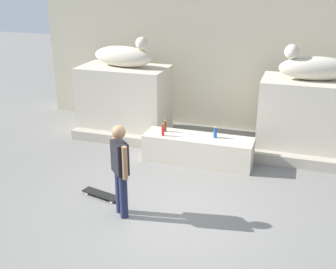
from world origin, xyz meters
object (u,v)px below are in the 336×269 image
(skater, at_px, (120,167))
(skateboard, at_px, (101,194))
(statue_reclining_left, at_px, (124,56))
(statue_reclining_right, at_px, (314,67))
(bottle_red, at_px, (163,131))
(bottle_blue, at_px, (215,133))
(bottle_brown, at_px, (165,127))

(skater, height_order, skateboard, skater)
(statue_reclining_left, height_order, statue_reclining_right, same)
(skater, distance_m, skateboard, 1.14)
(skater, bearing_deg, bottle_red, 135.34)
(statue_reclining_right, relative_size, bottle_blue, 6.59)
(statue_reclining_right, distance_m, bottle_blue, 2.61)
(skater, xyz_separation_m, bottle_blue, (1.09, 2.60, -0.20))
(statue_reclining_left, xyz_separation_m, bottle_brown, (1.46, -1.14, -1.34))
(bottle_brown, relative_size, bottle_blue, 1.06)
(skateboard, xyz_separation_m, bottle_red, (0.59, 1.93, 0.67))
(bottle_red, bearing_deg, skater, -89.03)
(statue_reclining_left, distance_m, bottle_blue, 3.18)
(skateboard, bearing_deg, statue_reclining_right, 55.73)
(skater, distance_m, bottle_blue, 2.83)
(skater, xyz_separation_m, bottle_red, (-0.04, 2.36, -0.19))
(bottle_brown, bearing_deg, statue_reclining_right, 20.34)
(skater, xyz_separation_m, skateboard, (-0.63, 0.42, -0.86))
(statue_reclining_left, height_order, skateboard, statue_reclining_left)
(statue_reclining_right, bearing_deg, skater, 40.05)
(statue_reclining_left, distance_m, bottle_brown, 2.29)
(bottle_brown, bearing_deg, bottle_blue, -1.02)
(statue_reclining_right, xyz_separation_m, bottle_red, (-3.03, -1.40, -1.34))
(skateboard, bearing_deg, skater, -20.95)
(bottle_brown, xyz_separation_m, bottle_red, (0.04, -0.27, 0.01))
(statue_reclining_left, bearing_deg, skateboard, -69.03)
(statue_reclining_left, height_order, bottle_red, statue_reclining_left)
(skateboard, height_order, bottle_blue, bottle_blue)
(skateboard, distance_m, bottle_blue, 2.85)
(bottle_blue, bearing_deg, skater, -112.73)
(statue_reclining_right, height_order, bottle_red, statue_reclining_right)
(bottle_red, bearing_deg, statue_reclining_left, 136.82)
(statue_reclining_right, distance_m, skateboard, 5.32)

